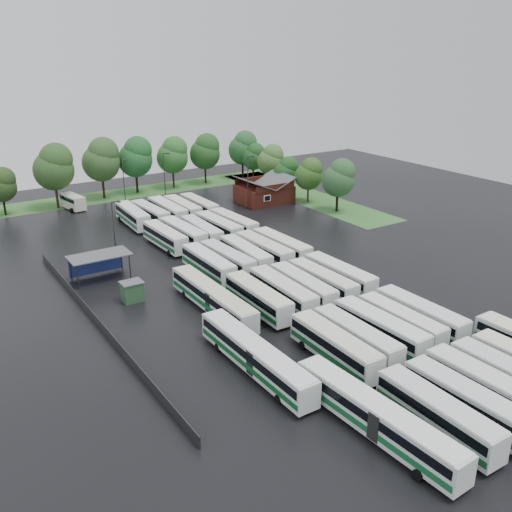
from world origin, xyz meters
TOP-DOWN VIEW (x-y plane):
  - ground at (0.00, 0.00)m, footprint 160.00×160.00m
  - brick_building at (24.00, 42.77)m, footprint 10.07×8.60m
  - wash_shed at (-17.20, 22.02)m, footprint 8.20×4.20m
  - utility_hut at (-16.20, 12.60)m, footprint 2.70×2.20m
  - grass_strip_north at (2.00, 64.80)m, footprint 80.00×10.00m
  - grass_strip_east at (34.00, 42.80)m, footprint 10.00×50.00m
  - west_fence at (-22.20, 8.00)m, footprint 0.10×50.00m
  - bus_r0c0 at (-4.59, -25.81)m, footprint 2.70×11.91m
  - bus_r0c1 at (-1.14, -25.85)m, footprint 2.71×11.76m
  - bus_r0c2 at (2.03, -25.67)m, footprint 2.80×12.07m
  - bus_r0c3 at (5.10, -26.07)m, footprint 2.75×12.07m
  - bus_r1c0 at (-4.45, -12.58)m, footprint 2.80×12.03m
  - bus_r1c1 at (-1.38, -12.39)m, footprint 2.61×11.69m
  - bus_r1c2 at (2.10, -12.37)m, footprint 2.85×12.09m
  - bus_r1c3 at (5.27, -12.31)m, footprint 2.50×11.37m
  - bus_r1c4 at (8.29, -12.40)m, footprint 2.63×11.86m
  - bus_r2c0 at (-4.59, 1.38)m, footprint 2.72×11.81m
  - bus_r2c1 at (-1.17, 1.17)m, footprint 2.96×12.06m
  - bus_r2c2 at (1.92, 1.14)m, footprint 2.85×11.73m
  - bus_r2c3 at (5.12, 1.15)m, footprint 2.61×11.58m
  - bus_r2c4 at (8.30, 1.48)m, footprint 2.78×11.92m
  - bus_r3c0 at (-4.24, 14.51)m, footprint 2.51×11.68m
  - bus_r3c1 at (-1.12, 14.70)m, footprint 2.90×11.58m
  - bus_r3c2 at (2.07, 14.91)m, footprint 2.99×11.72m
  - bus_r3c3 at (5.24, 14.88)m, footprint 2.77×11.98m
  - bus_r3c4 at (8.39, 14.78)m, footprint 2.82×11.99m
  - bus_r4c0 at (-4.39, 28.60)m, footprint 2.75×11.53m
  - bus_r4c1 at (-1.25, 28.52)m, footprint 2.94×11.95m
  - bus_r4c2 at (1.82, 28.08)m, footprint 2.79×11.44m
  - bus_r4c3 at (5.22, 28.40)m, footprint 2.86×11.70m
  - bus_r4c4 at (8.29, 28.70)m, footprint 3.00×11.76m
  - bus_r5c0 at (-4.38, 42.29)m, footprint 3.00×11.90m
  - bus_r5c1 at (-1.10, 42.17)m, footprint 2.97×11.54m
  - bus_r5c2 at (2.16, 41.80)m, footprint 2.57×12.03m
  - bus_r5c3 at (5.24, 41.93)m, footprint 2.49×11.49m
  - bus_r5c4 at (8.58, 41.79)m, footprint 2.51×11.37m
  - artic_bus_west_a at (-9.16, -23.27)m, footprint 3.19×17.46m
  - artic_bus_west_b at (-9.15, 4.43)m, footprint 2.49×17.18m
  - artic_bus_west_c at (-12.23, -9.75)m, footprint 2.53×17.46m
  - minibus at (-10.12, 58.85)m, footprint 3.47×6.76m
  - tree_north_0 at (-21.93, 61.64)m, footprint 5.54×5.54m
  - tree_north_1 at (-12.23, 61.10)m, footprint 7.75×7.75m
  - tree_north_2 at (-2.08, 63.59)m, footprint 7.68×7.68m
  - tree_north_3 at (5.54, 64.18)m, footprint 7.34×7.34m
  - tree_north_4 at (14.10, 64.09)m, footprint 6.91×6.91m
  - tree_north_5 at (22.16, 64.03)m, footprint 6.91×6.91m
  - tree_north_6 at (32.39, 64.15)m, footprint 6.76×6.76m
  - tree_east_0 at (32.20, 29.46)m, footprint 6.21×6.21m
  - tree_east_1 at (31.62, 37.82)m, footprint 5.53×5.53m
  - tree_east_2 at (30.92, 44.67)m, footprint 5.05×5.05m
  - tree_east_3 at (32.63, 52.92)m, footprint 5.81×5.81m
  - tree_east_4 at (32.99, 60.49)m, footprint 5.30×5.30m
  - lamp_post_ne at (18.83, 40.52)m, footprint 1.59×0.31m
  - lamp_post_nw at (-13.31, 25.80)m, footprint 1.47×0.29m
  - lamp_post_back_w at (-0.65, 55.32)m, footprint 1.44×0.28m
  - lamp_post_back_e at (7.36, 53.83)m, footprint 1.54×0.30m
  - puddle_0 at (-3.09, -19.77)m, footprint 5.67×5.67m
  - puddle_1 at (6.52, -23.64)m, footprint 4.62×4.62m
  - puddle_2 at (-6.68, 0.77)m, footprint 6.93×6.93m
  - puddle_3 at (7.48, -3.68)m, footprint 3.10×3.10m
  - puddle_4 at (12.41, -18.43)m, footprint 2.31×2.31m

SIDE VIEW (x-z plane):
  - ground at x=0.00m, z-range 0.00..0.00m
  - puddle_0 at x=-3.09m, z-range 0.00..0.01m
  - puddle_1 at x=6.52m, z-range 0.00..0.01m
  - puddle_2 at x=-6.68m, z-range 0.00..0.01m
  - puddle_3 at x=7.48m, z-range 0.00..0.01m
  - puddle_4 at x=12.41m, z-range 0.00..0.01m
  - grass_strip_north at x=2.00m, z-range 0.00..0.01m
  - grass_strip_east at x=34.00m, z-range 0.00..0.01m
  - west_fence at x=-22.20m, z-range 0.00..1.20m
  - utility_hut at x=-16.20m, z-range 0.01..2.63m
  - minibus at x=-10.12m, z-range 0.15..2.97m
  - bus_r5c4 at x=8.58m, z-range 0.16..3.32m
  - bus_r1c3 at x=5.27m, z-range 0.16..3.32m
  - bus_r4c2 at x=1.82m, z-range 0.16..3.32m
  - bus_r5c1 at x=-1.10m, z-range 0.16..3.34m
  - bus_r4c0 at x=-4.39m, z-range 0.16..3.35m
  - bus_r5c3 at x=5.24m, z-range 0.16..3.36m
  - bus_r3c1 at x=-1.12m, z-range 0.16..3.36m
  - artic_bus_west_b at x=-9.15m, z-range 0.17..3.36m
  - bus_r2c3 at x=5.12m, z-range 0.16..3.37m
  - bus_r4c3 at x=5.22m, z-range 0.16..3.40m
  - bus_r3c2 at x=2.07m, z-range 0.16..3.40m
  - bus_r4c4 at x=8.29m, z-range 0.16..3.41m
  - bus_r1c1 at x=-1.38m, z-range 0.16..3.41m
  - bus_r2c2 at x=1.92m, z-range 0.16..3.41m
  - bus_r3c0 at x=-4.24m, z-range 0.16..3.41m
  - artic_bus_west_a at x=-9.16m, z-range 0.18..3.40m
  - bus_r0c1 at x=-1.14m, z-range 0.16..3.42m
  - artic_bus_west_c at x=-12.23m, z-range 0.18..3.41m
  - bus_r2c0 at x=-4.59m, z-range 0.16..3.44m
  - bus_r5c0 at x=-4.38m, z-range 0.16..3.45m
  - bus_r1c4 at x=8.29m, z-range 0.16..3.46m
  - bus_r4c1 at x=-1.25m, z-range 0.17..3.47m
  - bus_r2c4 at x=8.30m, z-range 0.17..3.47m
  - bus_r0c0 at x=-4.59m, z-range 0.17..3.47m
  - bus_r3c4 at x=8.39m, z-range 0.17..3.49m
  - bus_r3c3 at x=5.24m, z-range 0.17..3.49m
  - bus_r2c1 at x=-1.17m, z-range 0.17..3.50m
  - bus_r1c0 at x=-4.45m, z-range 0.17..3.50m
  - bus_r0c2 at x=2.03m, z-range 0.17..3.51m
  - bus_r1c2 at x=2.10m, z-range 0.17..3.51m
  - bus_r0c3 at x=5.10m, z-range 0.17..3.52m
  - bus_r5c2 at x=2.16m, z-range 0.17..3.52m
  - brick_building at x=24.00m, z-range -0.83..4.56m
  - wash_shed at x=-17.20m, z-range 1.20..4.78m
  - tree_east_2 at x=30.92m, z-range 1.19..9.55m
  - lamp_post_back_w at x=-0.65m, z-range 0.75..10.11m
  - lamp_post_nw at x=-13.31m, z-range 0.77..10.31m
  - tree_east_4 at x=32.99m, z-range 1.26..10.04m
  - lamp_post_back_e at x=7.36m, z-range 0.81..10.81m
  - tree_east_1 at x=31.62m, z-range 1.31..10.47m
  - tree_north_0 at x=-21.93m, z-range 1.31..10.49m
  - lamp_post_ne at x=18.83m, z-range 0.83..11.15m
  - tree_east_3 at x=32.63m, z-range 1.38..11.00m
  - tree_east_0 at x=32.20m, z-range 1.47..11.76m
  - tree_north_6 at x=32.39m, z-range 1.60..12.80m
  - tree_north_5 at x=22.16m, z-range 1.64..13.09m
  - tree_north_4 at x=14.10m, z-range 1.64..13.09m
  - tree_north_3 at x=5.54m, z-range 1.74..13.91m
  - tree_north_2 at x=-2.08m, z-range 1.82..14.54m
  - tree_north_1 at x=-12.23m, z-range 1.84..14.67m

